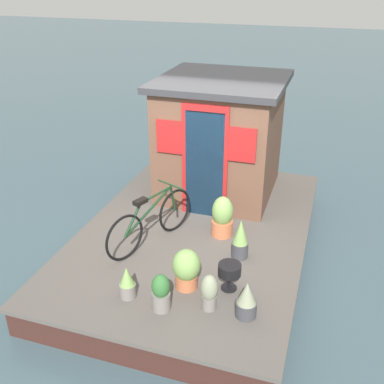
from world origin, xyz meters
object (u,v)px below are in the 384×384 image
Objects in this scene: charcoal_grill at (230,271)px; potted_plant_rosemary at (127,283)px; potted_plant_geranium at (222,217)px; potted_plant_lavender at (240,240)px; potted_plant_ivy at (247,300)px; potted_plant_thyme at (186,268)px; potted_plant_fern at (161,293)px; bicycle at (151,221)px; houseboat_cabin at (220,137)px; potted_plant_mint at (209,292)px.

potted_plant_rosemary is at bearing 114.71° from charcoal_grill.
potted_plant_lavender is (-0.48, -0.37, -0.03)m from potted_plant_geranium.
potted_plant_ivy is 0.87× the size of potted_plant_thyme.
potted_plant_lavender is 1.08× the size of potted_plant_thyme.
potted_plant_thyme is at bearing -57.43° from potted_plant_rosemary.
charcoal_grill is (0.13, -0.51, -0.01)m from potted_plant_thyme.
potted_plant_fern is at bearing 162.47° from potted_plant_thyme.
bicycle is 3.34× the size of potted_plant_ivy.
potted_plant_geranium is 1.26m from charcoal_grill.
potted_plant_geranium is at bearing -163.40° from houseboat_cabin.
potted_plant_mint is at bearing -70.75° from potted_plant_fern.
potted_plant_thyme is at bearing 52.20° from potted_plant_mint.
houseboat_cabin reaches higher than charcoal_grill.
potted_plant_mint reaches higher than potted_plant_rosemary.
potted_plant_lavender is at bearing -87.40° from bicycle.
potted_plant_rosemary is 0.79× the size of potted_plant_thyme.
potted_plant_mint is at bearing -127.80° from potted_plant_thyme.
potted_plant_geranium is at bearing -22.99° from potted_plant_rosemary.
potted_plant_fern is 0.47m from potted_plant_rosemary.
houseboat_cabin is 3.32m from potted_plant_ivy.
bicycle reaches higher than potted_plant_ivy.
charcoal_grill is at bearing -177.95° from potted_plant_lavender.
bicycle is 4.31× the size of charcoal_grill.
potted_plant_ivy is 1.29× the size of charcoal_grill.
potted_plant_mint is 1.10× the size of potted_plant_rosemary.
potted_plant_ivy is at bearing -156.51° from potted_plant_geranium.
potted_plant_thyme reaches higher than potted_plant_mint.
potted_plant_mint is 0.87× the size of potted_plant_thyme.
potted_plant_rosemary is 0.67× the size of potted_plant_geranium.
potted_plant_geranium is (1.79, -0.26, 0.07)m from potted_plant_fern.
potted_plant_rosemary is at bearing 122.57° from potted_plant_thyme.
houseboat_cabin is 3.56× the size of potted_plant_lavender.
houseboat_cabin reaches higher than potted_plant_fern.
bicycle is 1.05m from potted_plant_geranium.
bicycle is at bearing 45.22° from potted_plant_thyme.
potted_plant_mint is at bearing -132.70° from bicycle.
potted_plant_ivy reaches higher than charcoal_grill.
potted_plant_lavender is at bearing 2.05° from charcoal_grill.
potted_plant_fern is 1.03× the size of potted_plant_mint.
potted_plant_fern reaches higher than potted_plant_mint.
bicycle is 3.66× the size of potted_plant_rosemary.
potted_plant_rosemary is at bearing 95.90° from potted_plant_mint.
potted_plant_thyme is at bearing -134.78° from bicycle.
potted_plant_geranium reaches higher than potted_plant_fern.
bicycle is 1.28m from potted_plant_lavender.
potted_plant_rosemary is (-3.14, 0.30, -0.80)m from houseboat_cabin.
charcoal_grill is (0.41, 0.30, 0.05)m from potted_plant_ivy.
potted_plant_mint is 0.99m from potted_plant_rosemary.
houseboat_cabin is 4.86× the size of potted_plant_rosemary.
potted_plant_geranium reaches higher than charcoal_grill.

